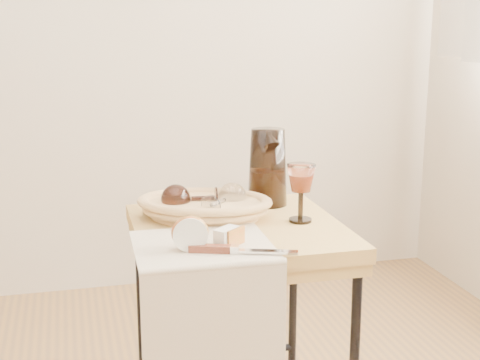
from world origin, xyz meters
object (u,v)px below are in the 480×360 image
object	(u,v)px
tea_towel	(203,246)
side_table	(238,344)
goblet_lying_a	(193,198)
apple_half	(190,232)
goblet_lying_b	(223,200)
wine_goblet	(301,193)
pitcher	(268,167)
bread_basket	(205,208)
table_knife	(239,249)

from	to	relation	value
tea_towel	side_table	bearing A→B (deg)	52.47
tea_towel	goblet_lying_a	world-z (taller)	goblet_lying_a
goblet_lying_a	apple_half	bearing A→B (deg)	84.89
goblet_lying_b	apple_half	xyz separation A→B (m)	(-0.13, -0.23, -0.00)
wine_goblet	pitcher	bearing A→B (deg)	100.64
tea_towel	bread_basket	size ratio (longest dim) A/B	1.00
bread_basket	apple_half	distance (m)	0.26
side_table	apple_half	distance (m)	0.44
side_table	bread_basket	world-z (taller)	bread_basket
tea_towel	apple_half	xyz separation A→B (m)	(-0.03, -0.02, 0.04)
tea_towel	table_knife	world-z (taller)	table_knife
apple_half	wine_goblet	bearing A→B (deg)	33.88
side_table	tea_towel	xyz separation A→B (m)	(-0.12, -0.15, 0.33)
apple_half	tea_towel	bearing A→B (deg)	40.61
side_table	pitcher	size ratio (longest dim) A/B	2.61
tea_towel	apple_half	bearing A→B (deg)	-145.25
side_table	wine_goblet	bearing A→B (deg)	-4.77
bread_basket	goblet_lying_b	world-z (taller)	goblet_lying_b
pitcher	apple_half	world-z (taller)	pitcher
tea_towel	goblet_lying_a	distance (m)	0.25
tea_towel	table_knife	size ratio (longest dim) A/B	1.33
side_table	apple_half	world-z (taller)	apple_half
pitcher	apple_half	bearing A→B (deg)	-141.27
bread_basket	pitcher	bearing A→B (deg)	45.13
side_table	goblet_lying_a	bearing A→B (deg)	136.79
side_table	table_knife	size ratio (longest dim) A/B	2.80
bread_basket	pitcher	xyz separation A→B (m)	(0.20, 0.09, 0.08)
apple_half	table_knife	size ratio (longest dim) A/B	0.35
pitcher	apple_half	size ratio (longest dim) A/B	3.02
wine_goblet	bread_basket	bearing A→B (deg)	158.46
bread_basket	goblet_lying_a	distance (m)	0.04
pitcher	bread_basket	bearing A→B (deg)	-166.98
goblet_lying_a	pitcher	bearing A→B (deg)	-153.98
bread_basket	apple_half	world-z (taller)	apple_half
goblet_lying_a	wine_goblet	world-z (taller)	wine_goblet
tea_towel	pitcher	world-z (taller)	pitcher
goblet_lying_b	table_knife	size ratio (longest dim) A/B	0.52
pitcher	table_knife	size ratio (longest dim) A/B	1.07
bread_basket	apple_half	xyz separation A→B (m)	(-0.08, -0.25, 0.02)
bread_basket	side_table	bearing A→B (deg)	-27.75
tea_towel	bread_basket	bearing A→B (deg)	78.66
goblet_lying_b	apple_half	size ratio (longest dim) A/B	1.45
side_table	goblet_lying_a	distance (m)	0.40
bread_basket	apple_half	size ratio (longest dim) A/B	3.73
pitcher	side_table	bearing A→B (deg)	-138.74
bread_basket	wine_goblet	size ratio (longest dim) A/B	2.05
pitcher	table_knife	distance (m)	0.44
tea_towel	goblet_lying_a	xyz separation A→B (m)	(0.02, 0.24, 0.05)
side_table	bread_basket	size ratio (longest dim) A/B	2.12
goblet_lying_b	wine_goblet	world-z (taller)	wine_goblet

